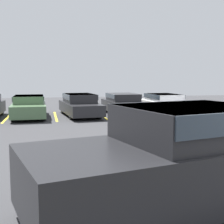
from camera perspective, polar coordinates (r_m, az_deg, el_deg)
stall_stripe_b at (r=17.94m, az=-18.61°, el=-0.97°), size 0.12×4.43×0.01m
stall_stripe_c at (r=17.83m, az=-10.28°, el=-0.78°), size 0.12×4.43×0.01m
stall_stripe_d at (r=18.10m, az=-2.02°, el=-0.58°), size 0.12×4.43×0.01m
stall_stripe_e at (r=18.72m, az=5.84°, el=-0.37°), size 0.12×4.43×0.01m
stall_stripe_f at (r=19.68m, az=13.06°, el=-0.17°), size 0.12×4.43×0.01m
pickup_truck at (r=5.63m, az=17.01°, el=-7.64°), size 6.52×3.49×1.74m
parked_sedan_b at (r=17.60m, az=-14.93°, el=1.09°), size 1.83×4.53×1.20m
parked_sedan_c at (r=17.74m, az=-5.91°, el=1.42°), size 2.17×4.77×1.25m
parked_sedan_d at (r=18.46m, az=2.04°, el=1.60°), size 1.89×4.44×1.23m
parked_sedan_e at (r=19.00m, az=9.47°, el=1.59°), size 1.98×4.84×1.19m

